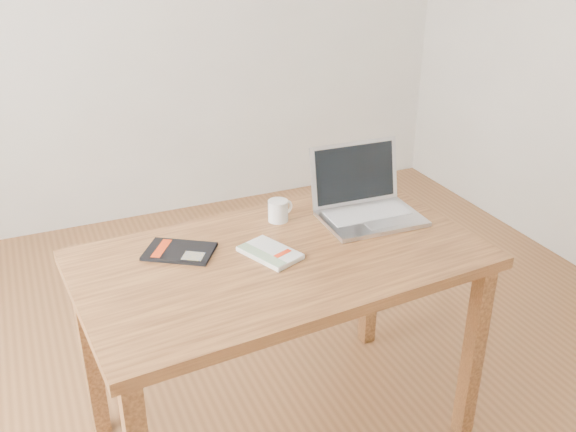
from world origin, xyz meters
name	(u,v)px	position (x,y,z in m)	size (l,w,h in m)	color
room	(232,66)	(-0.07, 0.00, 1.36)	(4.04, 4.04, 2.70)	brown
desk	(281,278)	(0.05, -0.06, 0.66)	(1.35, 0.84, 0.75)	brown
white_guidebook	(270,253)	(0.02, -0.05, 0.76)	(0.18, 0.23, 0.02)	beige
black_guidebook	(179,251)	(-0.25, 0.08, 0.76)	(0.26, 0.24, 0.01)	black
laptop	(365,202)	(0.45, 0.09, 0.80)	(0.36, 0.30, 0.24)	silver
coffee_mug	(279,210)	(0.14, 0.17, 0.79)	(0.10, 0.07, 0.08)	white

